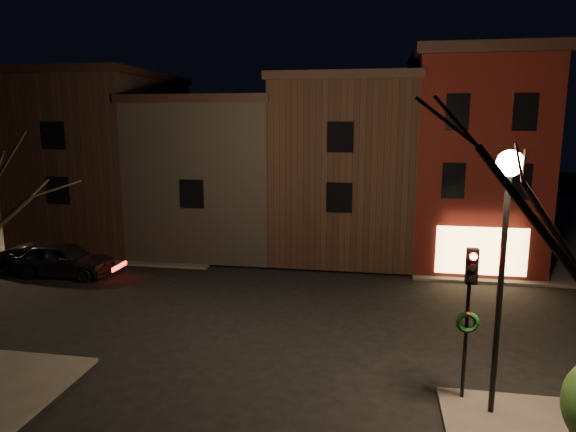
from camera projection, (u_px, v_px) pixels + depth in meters
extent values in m
plane|color=black|center=(288.00, 313.00, 19.66)|extent=(120.00, 120.00, 0.00)
cube|color=#2D2B28|center=(92.00, 209.00, 42.41)|extent=(30.00, 30.00, 0.12)
cube|color=#460F0C|center=(471.00, 163.00, 26.58)|extent=(6.00, 8.00, 10.00)
cube|color=black|center=(478.00, 57.00, 25.62)|extent=(6.50, 8.50, 0.50)
cube|color=#FFC172|center=(481.00, 251.00, 23.33)|extent=(4.00, 0.12, 2.20)
cube|color=black|center=(346.00, 169.00, 28.74)|extent=(7.00, 10.00, 9.00)
cube|color=black|center=(348.00, 82.00, 27.88)|extent=(7.30, 10.30, 0.40)
cube|color=black|center=(222.00, 175.00, 30.06)|extent=(7.50, 10.00, 8.00)
cube|color=black|center=(220.00, 102.00, 29.29)|extent=(7.80, 10.30, 0.40)
cube|color=black|center=(107.00, 161.00, 31.15)|extent=(7.00, 10.00, 9.50)
cube|color=black|center=(102.00, 77.00, 30.25)|extent=(7.30, 10.30, 0.40)
cylinder|color=black|center=(500.00, 296.00, 12.23)|extent=(0.14, 0.14, 6.00)
sphere|color=#FFD18C|center=(510.00, 163.00, 11.65)|extent=(0.60, 0.60, 0.60)
cylinder|color=black|center=(467.00, 325.00, 13.10)|extent=(0.10, 0.10, 4.00)
cube|color=black|center=(472.00, 266.00, 12.63)|extent=(0.28, 0.22, 0.90)
cylinder|color=#FF0C07|center=(474.00, 256.00, 12.47)|extent=(0.18, 0.06, 0.18)
cylinder|color=black|center=(473.00, 268.00, 12.52)|extent=(0.18, 0.06, 0.18)
cylinder|color=black|center=(472.00, 279.00, 12.57)|extent=(0.18, 0.06, 0.18)
torus|color=#0C380F|center=(467.00, 322.00, 12.99)|extent=(0.58, 0.14, 0.58)
sphere|color=#990C0C|center=(468.00, 314.00, 12.93)|extent=(0.12, 0.12, 0.12)
imported|color=black|center=(63.00, 259.00, 24.24)|extent=(4.80, 1.93, 1.63)
imported|color=black|center=(36.00, 259.00, 24.76)|extent=(4.05, 1.50, 1.32)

